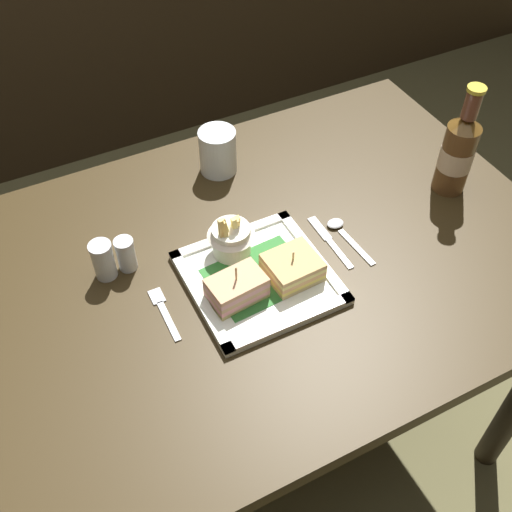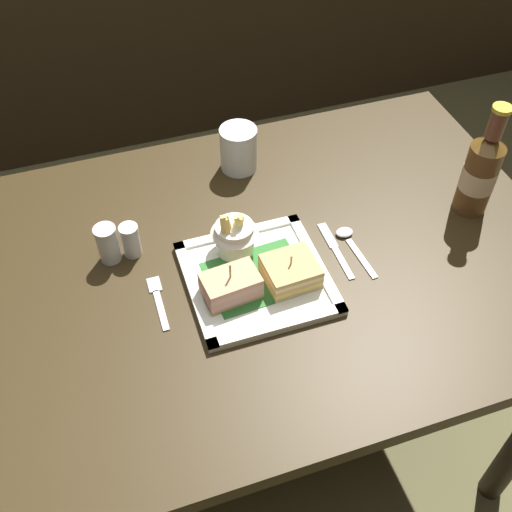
# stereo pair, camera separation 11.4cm
# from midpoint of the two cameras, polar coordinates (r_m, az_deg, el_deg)

# --- Properties ---
(ground_plane) EXTENTS (6.00, 6.00, 0.00)m
(ground_plane) POSITION_cam_midpoint_polar(r_m,az_deg,el_deg) (1.81, -2.05, -16.31)
(ground_plane) COLOR brown
(dining_table) EXTENTS (1.22, 0.83, 0.74)m
(dining_table) POSITION_cam_midpoint_polar(r_m,az_deg,el_deg) (1.26, -2.82, -3.52)
(dining_table) COLOR #312511
(dining_table) RESTS_ON ground_plane
(square_plate) EXTENTS (0.26, 0.26, 0.02)m
(square_plate) POSITION_cam_midpoint_polar(r_m,az_deg,el_deg) (1.15, -2.59, -2.21)
(square_plate) COLOR white
(square_plate) RESTS_ON dining_table
(sandwich_half_left) EXTENTS (0.11, 0.08, 0.08)m
(sandwich_half_left) POSITION_cam_midpoint_polar(r_m,az_deg,el_deg) (1.10, -4.78, -3.19)
(sandwich_half_left) COLOR tan
(sandwich_half_left) RESTS_ON square_plate
(sandwich_half_right) EXTENTS (0.10, 0.09, 0.06)m
(sandwich_half_right) POSITION_cam_midpoint_polar(r_m,az_deg,el_deg) (1.13, 0.54, -1.24)
(sandwich_half_right) COLOR tan
(sandwich_half_right) RESTS_ON square_plate
(fries_cup) EXTENTS (0.09, 0.09, 0.10)m
(fries_cup) POSITION_cam_midpoint_polar(r_m,az_deg,el_deg) (1.16, -5.15, 1.74)
(fries_cup) COLOR silver
(fries_cup) RESTS_ON square_plate
(beer_bottle) EXTENTS (0.07, 0.07, 0.25)m
(beer_bottle) POSITION_cam_midpoint_polar(r_m,az_deg,el_deg) (1.33, 15.82, 9.28)
(beer_bottle) COLOR brown
(beer_bottle) RESTS_ON dining_table
(water_glass) EXTENTS (0.08, 0.08, 0.10)m
(water_glass) POSITION_cam_midpoint_polar(r_m,az_deg,el_deg) (1.36, -5.98, 9.31)
(water_glass) COLOR silver
(water_glass) RESTS_ON dining_table
(fork) EXTENTS (0.02, 0.13, 0.00)m
(fork) POSITION_cam_midpoint_polar(r_m,az_deg,el_deg) (1.13, -11.49, -5.11)
(fork) COLOR silver
(fork) RESTS_ON dining_table
(knife) EXTENTS (0.02, 0.16, 0.00)m
(knife) POSITION_cam_midpoint_polar(r_m,az_deg,el_deg) (1.23, 4.12, 1.39)
(knife) COLOR silver
(knife) RESTS_ON dining_table
(spoon) EXTENTS (0.03, 0.14, 0.01)m
(spoon) POSITION_cam_midpoint_polar(r_m,az_deg,el_deg) (1.24, 5.34, 2.28)
(spoon) COLOR silver
(spoon) RESTS_ON dining_table
(salt_shaker) EXTENTS (0.04, 0.04, 0.08)m
(salt_shaker) POSITION_cam_midpoint_polar(r_m,az_deg,el_deg) (1.19, -16.67, -0.70)
(salt_shaker) COLOR silver
(salt_shaker) RESTS_ON dining_table
(pepper_shaker) EXTENTS (0.04, 0.04, 0.07)m
(pepper_shaker) POSITION_cam_midpoint_polar(r_m,az_deg,el_deg) (1.19, -14.67, -0.13)
(pepper_shaker) COLOR silver
(pepper_shaker) RESTS_ON dining_table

